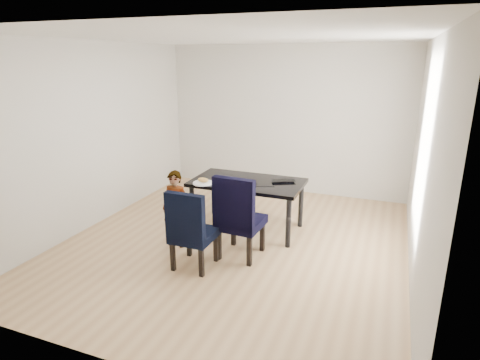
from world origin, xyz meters
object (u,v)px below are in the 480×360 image
at_px(child, 176,209).
at_px(plate, 203,183).
at_px(laptop, 283,180).
at_px(dining_table, 247,205).
at_px(chair_left, 194,228).
at_px(chair_right, 241,215).

bearing_deg(child, plate, 72.10).
relative_size(child, laptop, 3.14).
xyz_separation_m(dining_table, laptop, (0.48, 0.18, 0.39)).
height_order(dining_table, chair_left, chair_left).
bearing_deg(laptop, chair_left, 37.47).
distance_m(dining_table, plate, 0.75).
bearing_deg(child, chair_right, 2.53).
distance_m(chair_right, child, 0.92).
bearing_deg(chair_right, plate, 151.47).
bearing_deg(plate, chair_right, -31.45).
bearing_deg(plate, dining_table, 32.17).
height_order(chair_right, child, chair_right).
height_order(dining_table, laptop, laptop).
relative_size(chair_right, child, 1.05).
distance_m(chair_left, plate, 1.02).
distance_m(dining_table, child, 1.12).
bearing_deg(chair_right, child, -174.04).
bearing_deg(chair_right, laptop, 77.74).
bearing_deg(laptop, chair_right, 47.75).
relative_size(chair_left, plate, 3.44).
relative_size(dining_table, chair_right, 1.45).
bearing_deg(dining_table, plate, -147.83).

